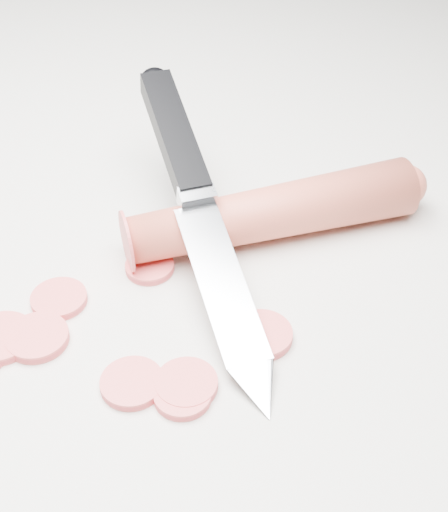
# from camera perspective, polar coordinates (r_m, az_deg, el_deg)

# --- Properties ---
(ground) EXTENTS (2.40, 2.40, 0.00)m
(ground) POSITION_cam_1_polar(r_m,az_deg,el_deg) (0.48, -7.17, -1.22)
(ground) COLOR silver
(ground) RESTS_ON ground
(carrot) EXTENTS (0.19, 0.15, 0.04)m
(carrot) POSITION_cam_1_polar(r_m,az_deg,el_deg) (0.49, 3.90, 3.50)
(carrot) COLOR #C64835
(carrot) RESTS_ON ground
(carrot_slice_0) EXTENTS (0.04, 0.04, 0.01)m
(carrot_slice_0) POSITION_cam_1_polar(r_m,az_deg,el_deg) (0.45, -17.41, -6.29)
(carrot_slice_0) COLOR #E34848
(carrot_slice_0) RESTS_ON ground
(carrot_slice_1) EXTENTS (0.04, 0.04, 0.01)m
(carrot_slice_1) POSITION_cam_1_polar(r_m,az_deg,el_deg) (0.45, -14.72, -6.33)
(carrot_slice_1) COLOR #E34848
(carrot_slice_1) RESTS_ON ground
(carrot_slice_2) EXTENTS (0.03, 0.03, 0.01)m
(carrot_slice_2) POSITION_cam_1_polar(r_m,az_deg,el_deg) (0.48, -5.97, -0.86)
(carrot_slice_2) COLOR #E34848
(carrot_slice_2) RESTS_ON ground
(carrot_slice_3) EXTENTS (0.04, 0.04, 0.01)m
(carrot_slice_3) POSITION_cam_1_polar(r_m,az_deg,el_deg) (0.41, -3.03, -10.19)
(carrot_slice_3) COLOR #E34848
(carrot_slice_3) RESTS_ON ground
(carrot_slice_4) EXTENTS (0.04, 0.04, 0.01)m
(carrot_slice_4) POSITION_cam_1_polar(r_m,az_deg,el_deg) (0.43, 3.00, -6.33)
(carrot_slice_4) COLOR #E34848
(carrot_slice_4) RESTS_ON ground
(carrot_slice_5) EXTENTS (0.04, 0.04, 0.01)m
(carrot_slice_5) POSITION_cam_1_polar(r_m,az_deg,el_deg) (0.47, -13.07, -3.36)
(carrot_slice_5) COLOR #E34848
(carrot_slice_5) RESTS_ON ground
(carrot_slice_6) EXTENTS (0.03, 0.03, 0.01)m
(carrot_slice_6) POSITION_cam_1_polar(r_m,az_deg,el_deg) (0.41, -3.33, -11.05)
(carrot_slice_6) COLOR #E34848
(carrot_slice_6) RESTS_ON ground
(carrot_slice_8) EXTENTS (0.04, 0.04, 0.01)m
(carrot_slice_8) POSITION_cam_1_polar(r_m,az_deg,el_deg) (0.41, -7.37, -10.05)
(carrot_slice_8) COLOR #E34848
(carrot_slice_8) RESTS_ON ground
(kitchen_knife) EXTENTS (0.18, 0.24, 0.09)m
(kitchen_knife) POSITION_cam_1_polar(r_m,az_deg,el_deg) (0.46, -1.64, 3.47)
(kitchen_knife) COLOR silver
(kitchen_knife) RESTS_ON ground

